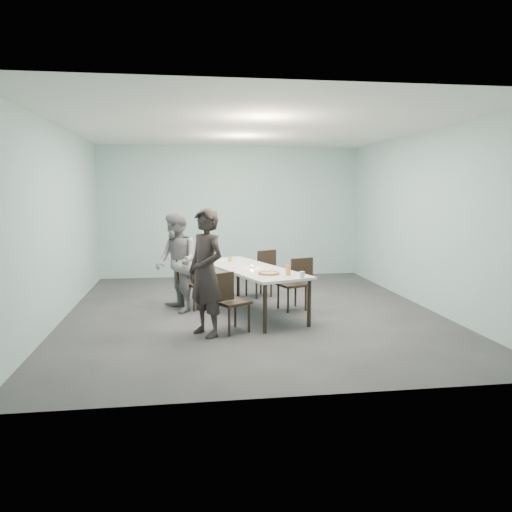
{
  "coord_description": "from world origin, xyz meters",
  "views": [
    {
      "loc": [
        -1.09,
        -8.06,
        2.01
      ],
      "look_at": [
        0.0,
        -0.52,
        1.0
      ],
      "focal_mm": 35.0,
      "sensor_mm": 36.0,
      "label": 1
    }
  ],
  "objects": [
    {
      "name": "ground",
      "position": [
        0.0,
        0.0,
        0.0
      ],
      "size": [
        7.0,
        7.0,
        0.0
      ],
      "primitive_type": "plane",
      "color": "#333335",
      "rests_on": "ground"
    },
    {
      "name": "beer_glass",
      "position": [
        0.43,
        -0.9,
        0.82
      ],
      "size": [
        0.08,
        0.08,
        0.15
      ],
      "primitive_type": "cylinder",
      "color": "orange",
      "rests_on": "table"
    },
    {
      "name": "amber_tumbler",
      "position": [
        -0.29,
        0.72,
        0.79
      ],
      "size": [
        0.07,
        0.07,
        0.08
      ],
      "primitive_type": "cylinder",
      "color": "orange",
      "rests_on": "table"
    },
    {
      "name": "side_plate",
      "position": [
        0.2,
        -0.54,
        0.76
      ],
      "size": [
        0.18,
        0.18,
        0.01
      ],
      "primitive_type": "cylinder",
      "color": "white",
      "rests_on": "table"
    },
    {
      "name": "pizza",
      "position": [
        0.16,
        -0.79,
        0.77
      ],
      "size": [
        0.34,
        0.34,
        0.04
      ],
      "color": "white",
      "rests_on": "table"
    },
    {
      "name": "diner_far",
      "position": [
        -1.23,
        0.18,
        0.83
      ],
      "size": [
        0.88,
        0.98,
        1.66
      ],
      "primitive_type": "imported",
      "rotation": [
        0.0,
        0.0,
        -1.19
      ],
      "color": "gray",
      "rests_on": "ground"
    },
    {
      "name": "chair_far_right",
      "position": [
        0.37,
        1.19,
        0.5
      ],
      "size": [
        0.65,
        0.56,
        0.87
      ],
      "rotation": [
        0.0,
        0.0,
        3.61
      ],
      "color": "black",
      "rests_on": "ground"
    },
    {
      "name": "tealight",
      "position": [
        -0.01,
        -0.12,
        0.77
      ],
      "size": [
        0.06,
        0.06,
        0.05
      ],
      "color": "silver",
      "rests_on": "table"
    },
    {
      "name": "water_tumbler",
      "position": [
        0.58,
        -1.12,
        0.8
      ],
      "size": [
        0.08,
        0.08,
        0.09
      ],
      "primitive_type": "cylinder",
      "color": "silver",
      "rests_on": "table"
    },
    {
      "name": "chair_near_right",
      "position": [
        0.77,
        0.04,
        0.5
      ],
      "size": [
        0.65,
        0.53,
        0.87
      ],
      "rotation": [
        0.0,
        0.0,
        3.45
      ],
      "color": "black",
      "rests_on": "ground"
    },
    {
      "name": "chair_far_left",
      "position": [
        -0.96,
        0.31,
        0.5
      ],
      "size": [
        0.64,
        0.57,
        0.87
      ],
      "rotation": [
        0.0,
        0.0,
        0.52
      ],
      "color": "black",
      "rests_on": "ground"
    },
    {
      "name": "room_shell",
      "position": [
        0.0,
        0.0,
        2.03
      ],
      "size": [
        6.02,
        7.02,
        3.01
      ],
      "color": "#9AC1C2",
      "rests_on": "ground"
    },
    {
      "name": "diner_near",
      "position": [
        -0.81,
        -1.28,
        0.88
      ],
      "size": [
        0.72,
        0.77,
        1.77
      ],
      "primitive_type": "imported",
      "rotation": [
        0.0,
        0.0,
        -0.96
      ],
      "color": "black",
      "rests_on": "ground"
    },
    {
      "name": "menu",
      "position": [
        -0.49,
        0.78,
        0.75
      ],
      "size": [
        0.36,
        0.31,
        0.01
      ],
      "primitive_type": "cube",
      "rotation": [
        0.0,
        0.0,
        0.34
      ],
      "color": "silver",
      "rests_on": "table"
    },
    {
      "name": "chair_near_left",
      "position": [
        -0.5,
        -1.19,
        0.5
      ],
      "size": [
        0.64,
        0.57,
        0.87
      ],
      "rotation": [
        0.0,
        0.0,
        0.51
      ],
      "color": "black",
      "rests_on": "ground"
    },
    {
      "name": "table",
      "position": [
        -0.04,
        -0.03,
        0.69
      ],
      "size": [
        1.71,
        2.75,
        0.75
      ],
      "rotation": [
        0.0,
        0.0,
        0.34
      ],
      "color": "white",
      "rests_on": "ground"
    }
  ]
}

